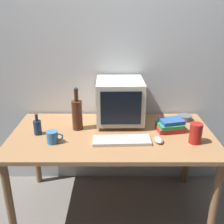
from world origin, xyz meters
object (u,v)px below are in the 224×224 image
object	(u,v)px
mug	(53,137)
bottle_short	(38,127)
bottle_tall	(77,114)
metal_canister	(196,133)
computer_mouse	(159,140)
keyboard	(122,140)
book_stack	(171,125)
cd_spindle	(185,118)
crt_monitor	(120,101)

from	to	relation	value
mug	bottle_short	bearing A→B (deg)	135.40
bottle_tall	metal_canister	bearing A→B (deg)	-14.97
metal_canister	computer_mouse	bearing A→B (deg)	178.74
bottle_tall	mug	xyz separation A→B (m)	(-0.15, -0.24, -0.09)
keyboard	mug	distance (m)	0.50
book_stack	metal_canister	bearing A→B (deg)	-55.77
bottle_tall	cd_spindle	size ratio (longest dim) A/B	2.90
keyboard	metal_canister	size ratio (longest dim) A/B	2.80
book_stack	cd_spindle	xyz separation A→B (m)	(0.17, 0.21, -0.02)
bottle_tall	metal_canister	size ratio (longest dim) A/B	2.32
book_stack	mug	size ratio (longest dim) A/B	1.92
keyboard	mug	xyz separation A→B (m)	(-0.50, -0.01, 0.03)
bottle_tall	cd_spindle	world-z (taller)	bottle_tall
crt_monitor	bottle_tall	size ratio (longest dim) A/B	1.13
bottle_short	cd_spindle	xyz separation A→B (m)	(1.21, 0.28, -0.04)
cd_spindle	metal_canister	bearing A→B (deg)	-94.55
mug	metal_canister	bearing A→B (deg)	0.24
bottle_short	book_stack	xyz separation A→B (m)	(1.04, 0.06, -0.02)
bottle_short	mug	xyz separation A→B (m)	(0.15, -0.14, -0.02)
cd_spindle	keyboard	bearing A→B (deg)	-144.19
book_stack	cd_spindle	world-z (taller)	book_stack
book_stack	mug	world-z (taller)	book_stack
crt_monitor	keyboard	world-z (taller)	crt_monitor
keyboard	bottle_tall	bearing A→B (deg)	144.67
crt_monitor	mug	world-z (taller)	crt_monitor
metal_canister	keyboard	bearing A→B (deg)	178.97
cd_spindle	metal_canister	world-z (taller)	metal_canister
crt_monitor	bottle_tall	bearing A→B (deg)	-158.74
mug	cd_spindle	world-z (taller)	mug
keyboard	metal_canister	distance (m)	0.53
crt_monitor	computer_mouse	size ratio (longest dim) A/B	3.94
bottle_tall	book_stack	world-z (taller)	bottle_tall
computer_mouse	crt_monitor	bearing A→B (deg)	121.21
book_stack	cd_spindle	distance (m)	0.28
computer_mouse	bottle_short	xyz separation A→B (m)	(-0.91, 0.13, 0.04)
crt_monitor	cd_spindle	size ratio (longest dim) A/B	3.28
metal_canister	bottle_short	bearing A→B (deg)	173.22
cd_spindle	crt_monitor	bearing A→B (deg)	-175.08
bottle_tall	mug	world-z (taller)	bottle_tall
keyboard	cd_spindle	world-z (taller)	cd_spindle
keyboard	cd_spindle	bearing A→B (deg)	33.46
computer_mouse	book_stack	size ratio (longest dim) A/B	0.43
keyboard	metal_canister	xyz separation A→B (m)	(0.53, -0.01, 0.06)
computer_mouse	metal_canister	bearing A→B (deg)	-7.28
book_stack	cd_spindle	size ratio (longest dim) A/B	1.92
bottle_short	book_stack	bearing A→B (deg)	3.42
crt_monitor	bottle_short	distance (m)	0.69
bottle_short	mug	world-z (taller)	bottle_short
keyboard	bottle_short	distance (m)	0.66
computer_mouse	cd_spindle	distance (m)	0.51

